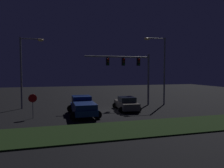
{
  "coord_description": "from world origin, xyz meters",
  "views": [
    {
      "loc": [
        -5.5,
        -22.33,
        4.3
      ],
      "look_at": [
        1.22,
        1.64,
        2.83
      ],
      "focal_mm": 34.06,
      "sensor_mm": 36.0,
      "label": 1
    }
  ],
  "objects_px": {
    "street_lamp_right": "(160,63)",
    "traffic_signal_gantry": "(131,67)",
    "street_lamp_left": "(26,64)",
    "stop_sign": "(33,101)",
    "pickup_truck": "(83,105)",
    "car_sedan": "(126,104)"
  },
  "relations": [
    {
      "from": "pickup_truck",
      "to": "street_lamp_left",
      "type": "relative_size",
      "value": 0.66
    },
    {
      "from": "pickup_truck",
      "to": "street_lamp_right",
      "type": "relative_size",
      "value": 0.63
    },
    {
      "from": "traffic_signal_gantry",
      "to": "car_sedan",
      "type": "bearing_deg",
      "value": -118.9
    },
    {
      "from": "traffic_signal_gantry",
      "to": "street_lamp_left",
      "type": "distance_m",
      "value": 12.44
    },
    {
      "from": "traffic_signal_gantry",
      "to": "street_lamp_left",
      "type": "bearing_deg",
      "value": 173.26
    },
    {
      "from": "street_lamp_left",
      "to": "street_lamp_right",
      "type": "bearing_deg",
      "value": -6.16
    },
    {
      "from": "pickup_truck",
      "to": "stop_sign",
      "type": "relative_size",
      "value": 2.43
    },
    {
      "from": "street_lamp_left",
      "to": "pickup_truck",
      "type": "bearing_deg",
      "value": -44.55
    },
    {
      "from": "street_lamp_left",
      "to": "stop_sign",
      "type": "height_order",
      "value": "street_lamp_left"
    },
    {
      "from": "pickup_truck",
      "to": "car_sedan",
      "type": "bearing_deg",
      "value": -73.8
    },
    {
      "from": "traffic_signal_gantry",
      "to": "pickup_truck",
      "type": "bearing_deg",
      "value": -147.29
    },
    {
      "from": "traffic_signal_gantry",
      "to": "stop_sign",
      "type": "height_order",
      "value": "traffic_signal_gantry"
    },
    {
      "from": "pickup_truck",
      "to": "stop_sign",
      "type": "bearing_deg",
      "value": 91.73
    },
    {
      "from": "pickup_truck",
      "to": "traffic_signal_gantry",
      "type": "xyz_separation_m",
      "value": [
        6.58,
        4.22,
        3.9
      ]
    },
    {
      "from": "street_lamp_left",
      "to": "street_lamp_right",
      "type": "distance_m",
      "value": 16.4
    },
    {
      "from": "street_lamp_right",
      "to": "traffic_signal_gantry",
      "type": "bearing_deg",
      "value": 175.67
    },
    {
      "from": "car_sedan",
      "to": "street_lamp_left",
      "type": "bearing_deg",
      "value": 72.17
    },
    {
      "from": "pickup_truck",
      "to": "street_lamp_left",
      "type": "bearing_deg",
      "value": 45.85
    },
    {
      "from": "stop_sign",
      "to": "pickup_truck",
      "type": "bearing_deg",
      "value": 1.33
    },
    {
      "from": "car_sedan",
      "to": "traffic_signal_gantry",
      "type": "bearing_deg",
      "value": -25.22
    },
    {
      "from": "street_lamp_right",
      "to": "street_lamp_left",
      "type": "bearing_deg",
      "value": 173.84
    },
    {
      "from": "street_lamp_left",
      "to": "street_lamp_right",
      "type": "relative_size",
      "value": 0.95
    }
  ]
}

